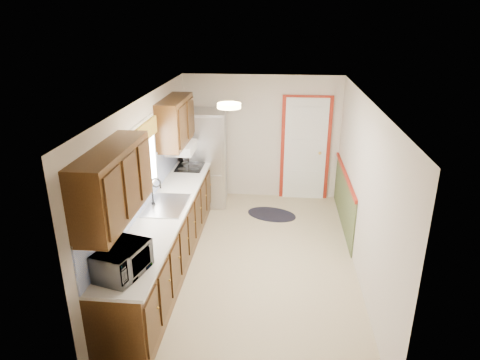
# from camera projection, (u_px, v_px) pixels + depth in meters

# --- Properties ---
(room_shell) EXTENTS (3.20, 5.20, 2.52)m
(room_shell) POSITION_uv_depth(u_px,v_px,m) (253.00, 186.00, 5.95)
(room_shell) COLOR tan
(room_shell) RESTS_ON ground
(kitchen_run) EXTENTS (0.63, 4.00, 2.20)m
(kitchen_run) POSITION_uv_depth(u_px,v_px,m) (162.00, 217.00, 5.93)
(kitchen_run) COLOR #3B210D
(kitchen_run) RESTS_ON ground
(back_wall_trim) EXTENTS (1.12, 2.30, 2.08)m
(back_wall_trim) POSITION_uv_depth(u_px,v_px,m) (313.00, 159.00, 8.02)
(back_wall_trim) COLOR maroon
(back_wall_trim) RESTS_ON ground
(ceiling_fixture) EXTENTS (0.30, 0.30, 0.06)m
(ceiling_fixture) POSITION_uv_depth(u_px,v_px,m) (229.00, 106.00, 5.37)
(ceiling_fixture) COLOR #FFD88C
(ceiling_fixture) RESTS_ON room_shell
(microwave) EXTENTS (0.45, 0.62, 0.38)m
(microwave) POSITION_uv_depth(u_px,v_px,m) (122.00, 258.00, 4.32)
(microwave) COLOR white
(microwave) RESTS_ON kitchen_run
(refrigerator) EXTENTS (0.80, 0.78, 1.81)m
(refrigerator) POSITION_uv_depth(u_px,v_px,m) (206.00, 158.00, 8.05)
(refrigerator) COLOR #B7B7BC
(refrigerator) RESTS_ON ground
(rug) EXTENTS (1.04, 0.82, 0.01)m
(rug) POSITION_uv_depth(u_px,v_px,m) (272.00, 214.00, 7.83)
(rug) COLOR black
(rug) RESTS_ON ground
(cooktop) EXTENTS (0.45, 0.54, 0.02)m
(cooktop) POSITION_uv_depth(u_px,v_px,m) (190.00, 167.00, 7.44)
(cooktop) COLOR black
(cooktop) RESTS_ON kitchen_run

